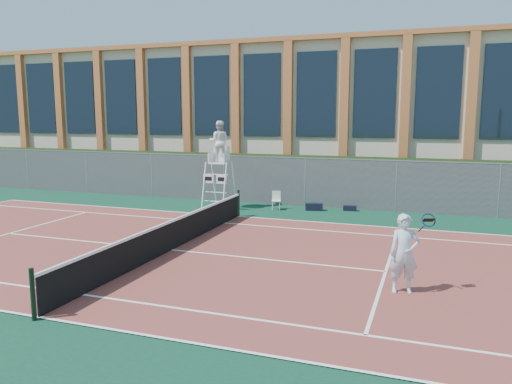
% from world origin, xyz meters
% --- Properties ---
extents(ground, '(120.00, 120.00, 0.00)m').
position_xyz_m(ground, '(0.00, 0.00, 0.00)').
color(ground, '#233814').
extents(apron, '(36.00, 20.00, 0.01)m').
position_xyz_m(apron, '(0.00, 1.00, 0.01)').
color(apron, '#0C3522').
rests_on(apron, ground).
extents(tennis_court, '(23.77, 10.97, 0.02)m').
position_xyz_m(tennis_court, '(0.00, 0.00, 0.02)').
color(tennis_court, brown).
rests_on(tennis_court, apron).
extents(tennis_net, '(0.10, 11.30, 1.10)m').
position_xyz_m(tennis_net, '(0.00, 0.00, 0.54)').
color(tennis_net, black).
rests_on(tennis_net, ground).
extents(fence, '(40.00, 0.06, 2.20)m').
position_xyz_m(fence, '(0.00, 8.80, 1.10)').
color(fence, '#595E60').
rests_on(fence, ground).
extents(hedge, '(40.00, 1.40, 2.20)m').
position_xyz_m(hedge, '(0.00, 10.00, 1.10)').
color(hedge, black).
rests_on(hedge, ground).
extents(building, '(45.00, 10.60, 8.22)m').
position_xyz_m(building, '(0.00, 17.95, 4.15)').
color(building, beige).
rests_on(building, ground).
extents(umpire_chair, '(1.10, 1.69, 3.94)m').
position_xyz_m(umpire_chair, '(-1.48, 7.05, 2.88)').
color(umpire_chair, white).
rests_on(umpire_chair, ground).
extents(plastic_chair, '(0.46, 0.47, 0.81)m').
position_xyz_m(plastic_chair, '(1.01, 7.58, 0.48)').
color(plastic_chair, silver).
rests_on(plastic_chair, apron).
extents(sports_bag_near, '(0.78, 0.43, 0.32)m').
position_xyz_m(sports_bag_near, '(2.64, 7.91, 0.17)').
color(sports_bag_near, black).
rests_on(sports_bag_near, apron).
extents(sports_bag_far, '(0.60, 0.33, 0.23)m').
position_xyz_m(sports_bag_far, '(4.12, 8.36, 0.12)').
color(sports_bag_far, black).
rests_on(sports_bag_far, apron).
extents(tennis_player, '(1.06, 0.76, 1.85)m').
position_xyz_m(tennis_player, '(6.91, -1.47, 0.96)').
color(tennis_player, silver).
rests_on(tennis_player, tennis_court).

